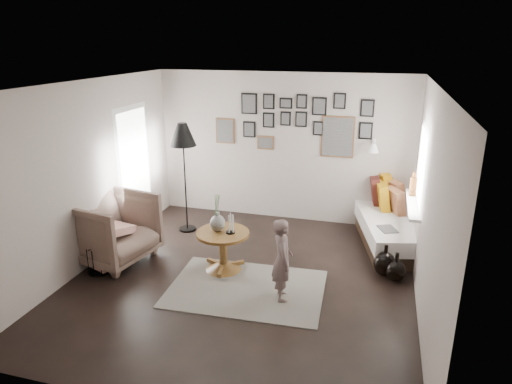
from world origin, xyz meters
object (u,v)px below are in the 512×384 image
(daybed, at_px, (390,223))
(child, at_px, (282,260))
(demijohn_small, at_px, (396,270))
(magazine_basket, at_px, (99,259))
(floor_lamp, at_px, (183,139))
(armchair, at_px, (112,229))
(demijohn_large, at_px, (385,264))
(pedestal_table, at_px, (223,253))
(vase, at_px, (217,220))

(daybed, distance_m, child, 2.54)
(demijohn_small, bearing_deg, daybed, 93.66)
(magazine_basket, bearing_deg, floor_lamp, 71.40)
(daybed, height_order, demijohn_small, daybed)
(armchair, height_order, demijohn_large, armchair)
(pedestal_table, bearing_deg, vase, 165.96)
(floor_lamp, height_order, demijohn_small, floor_lamp)
(floor_lamp, distance_m, demijohn_large, 3.64)
(daybed, height_order, armchair, daybed)
(floor_lamp, bearing_deg, pedestal_table, -47.84)
(vase, xyz_separation_m, daybed, (2.34, 1.64, -0.43))
(demijohn_small, bearing_deg, armchair, -173.28)
(vase, distance_m, demijohn_large, 2.38)
(floor_lamp, height_order, magazine_basket, floor_lamp)
(vase, distance_m, demijohn_small, 2.51)
(demijohn_small, relative_size, child, 0.38)
(pedestal_table, distance_m, floor_lamp, 2.08)
(vase, distance_m, floor_lamp, 1.76)
(vase, relative_size, demijohn_small, 1.29)
(demijohn_small, bearing_deg, magazine_basket, -167.87)
(magazine_basket, height_order, demijohn_large, demijohn_large)
(magazine_basket, distance_m, demijohn_small, 4.09)
(armchair, relative_size, floor_lamp, 0.59)
(daybed, xyz_separation_m, demijohn_small, (0.08, -1.32, -0.16))
(pedestal_table, xyz_separation_m, floor_lamp, (-1.08, 1.19, 1.32))
(pedestal_table, height_order, child, child)
(pedestal_table, distance_m, magazine_basket, 1.74)
(vase, bearing_deg, demijohn_small, 7.44)
(floor_lamp, distance_m, child, 2.86)
(armchair, height_order, child, child)
(pedestal_table, bearing_deg, daybed, 36.37)
(demijohn_large, distance_m, demijohn_small, 0.19)
(daybed, height_order, demijohn_large, daybed)
(vase, height_order, armchair, vase)
(pedestal_table, distance_m, daybed, 2.80)
(demijohn_large, height_order, child, child)
(demijohn_large, bearing_deg, daybed, 87.08)
(demijohn_large, bearing_deg, vase, -169.15)
(daybed, distance_m, floor_lamp, 3.60)
(vase, xyz_separation_m, demijohn_large, (2.27, 0.44, -0.57))
(magazine_basket, relative_size, child, 0.37)
(vase, distance_m, armchair, 1.61)
(pedestal_table, xyz_separation_m, demijohn_large, (2.19, 0.46, -0.09))
(pedestal_table, relative_size, demijohn_large, 1.64)
(daybed, bearing_deg, armchair, -168.60)
(daybed, relative_size, child, 2.01)
(magazine_basket, bearing_deg, daybed, 29.16)
(armchair, bearing_deg, demijohn_large, -70.74)
(floor_lamp, bearing_deg, daybed, 7.98)
(child, bearing_deg, armchair, 62.74)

